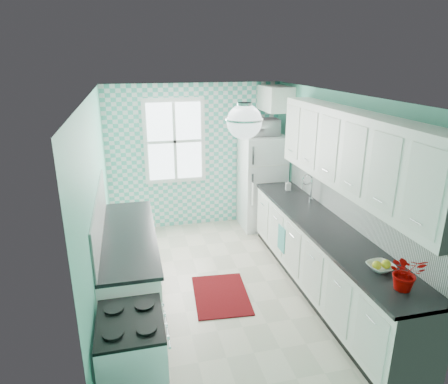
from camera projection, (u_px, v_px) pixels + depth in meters
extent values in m
cube|color=beige|center=(225.00, 287.00, 5.33)|extent=(3.00, 4.40, 0.02)
cube|color=white|center=(225.00, 94.00, 4.51)|extent=(3.00, 4.40, 0.02)
cube|color=#5DBEA2|center=(195.00, 157.00, 6.95)|extent=(3.00, 0.02, 2.50)
cube|color=#5DBEA2|center=(297.00, 300.00, 2.88)|extent=(3.00, 0.02, 2.50)
cube|color=#5DBEA2|center=(97.00, 209.00, 4.58)|extent=(0.02, 4.40, 2.50)
cube|color=#5DBEA2|center=(336.00, 190.00, 5.25)|extent=(0.02, 4.40, 2.50)
cube|color=#50C0AC|center=(195.00, 157.00, 6.93)|extent=(3.00, 0.01, 2.50)
cube|color=white|center=(175.00, 141.00, 6.73)|extent=(1.04, 0.05, 1.44)
cube|color=white|center=(175.00, 141.00, 6.71)|extent=(0.90, 0.02, 1.30)
cube|color=white|center=(350.00, 204.00, 4.90)|extent=(0.02, 3.60, 0.51)
cube|color=white|center=(99.00, 216.00, 4.54)|extent=(0.02, 2.15, 0.51)
cube|color=white|center=(354.00, 152.00, 4.45)|extent=(0.33, 3.20, 0.90)
cube|color=white|center=(275.00, 99.00, 6.56)|extent=(0.40, 0.74, 0.40)
cylinder|color=silver|center=(245.00, 105.00, 3.78)|extent=(0.14, 0.14, 0.04)
cylinder|color=silver|center=(245.00, 112.00, 3.80)|extent=(0.02, 0.02, 0.12)
sphere|color=white|center=(244.00, 122.00, 3.83)|extent=(0.34, 0.34, 0.34)
cube|color=white|center=(324.00, 261.00, 5.07)|extent=(0.60, 3.60, 0.90)
cube|color=black|center=(326.00, 227.00, 4.92)|extent=(0.63, 3.60, 0.04)
cube|color=white|center=(130.00, 270.00, 4.84)|extent=(0.60, 2.15, 0.90)
cube|color=black|center=(129.00, 235.00, 4.69)|extent=(0.63, 2.15, 0.04)
cube|color=white|center=(262.00, 182.00, 6.98)|extent=(0.72, 0.68, 1.65)
cube|color=silver|center=(269.00, 166.00, 6.54)|extent=(0.70, 0.01, 0.02)
cube|color=silver|center=(253.00, 156.00, 6.40)|extent=(0.03, 0.03, 0.30)
cube|color=silver|center=(252.00, 190.00, 6.59)|extent=(0.03, 0.03, 0.54)
cube|color=silver|center=(133.00, 361.00, 3.44)|extent=(0.55, 0.70, 0.82)
cube|color=black|center=(130.00, 321.00, 3.31)|extent=(0.55, 0.70, 0.03)
cube|color=black|center=(166.00, 351.00, 3.48)|extent=(0.01, 0.46, 0.27)
cube|color=silver|center=(299.00, 203.00, 5.70)|extent=(0.49, 0.41, 0.12)
cylinder|color=silver|center=(311.00, 189.00, 5.67)|extent=(0.02, 0.02, 0.30)
torus|color=silver|center=(308.00, 177.00, 5.59)|extent=(0.16, 0.02, 0.16)
cube|color=maroon|center=(221.00, 295.00, 5.13)|extent=(0.75, 1.02, 0.02)
cube|color=#67B6B5|center=(281.00, 239.00, 5.61)|extent=(0.10, 0.23, 0.36)
imported|color=silver|center=(381.00, 267.00, 3.88)|extent=(0.29, 0.29, 0.06)
imported|color=#A41314|center=(406.00, 272.00, 3.52)|extent=(0.36, 0.33, 0.34)
imported|color=#A9BCC8|center=(288.00, 185.00, 6.17)|extent=(0.09, 0.09, 0.17)
imported|color=white|center=(264.00, 127.00, 6.67)|extent=(0.51, 0.35, 0.27)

